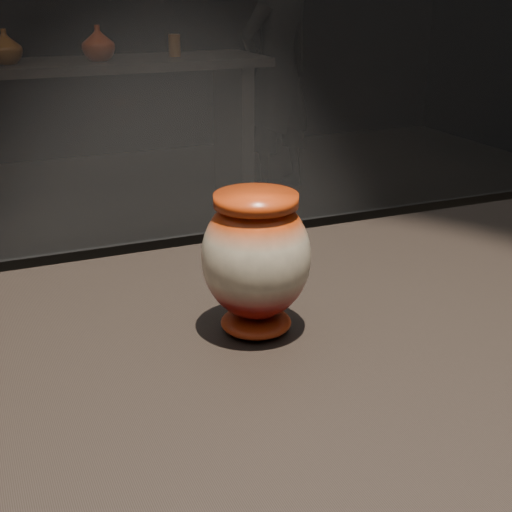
% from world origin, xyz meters
% --- Properties ---
extents(main_vase, '(0.17, 0.17, 0.18)m').
position_xyz_m(main_vase, '(0.14, 0.06, 1.00)').
color(main_vase, maroon).
rests_on(main_vase, display_plinth).
extents(back_shelf, '(2.00, 0.60, 0.90)m').
position_xyz_m(back_shelf, '(0.59, 3.49, 0.64)').
color(back_shelf, black).
rests_on(back_shelf, ground).
extents(back_vase_left, '(0.24, 0.24, 0.18)m').
position_xyz_m(back_vase_left, '(0.13, 3.45, 0.99)').
color(back_vase_left, '#974B15').
rests_on(back_vase_left, back_shelf).
extents(back_vase_mid, '(0.25, 0.25, 0.19)m').
position_xyz_m(back_vase_mid, '(0.62, 3.43, 1.00)').
color(back_vase_mid, maroon).
rests_on(back_vase_mid, back_shelf).
extents(back_vase_right, '(0.07, 0.07, 0.13)m').
position_xyz_m(back_vase_right, '(1.08, 3.50, 0.96)').
color(back_vase_right, '#974B15').
rests_on(back_vase_right, back_shelf).
extents(visitor, '(0.64, 0.52, 1.53)m').
position_xyz_m(visitor, '(1.78, 3.57, 0.77)').
color(visitor, black).
rests_on(visitor, ground).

